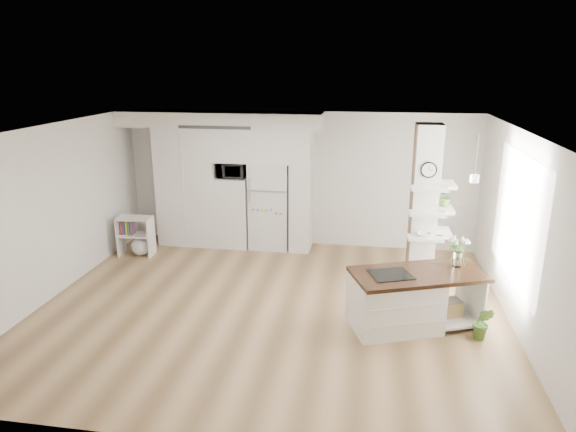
{
  "coord_description": "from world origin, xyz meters",
  "views": [
    {
      "loc": [
        1.41,
        -7.0,
        3.59
      ],
      "look_at": [
        0.12,
        0.9,
        1.2
      ],
      "focal_mm": 32.0,
      "sensor_mm": 36.0,
      "label": 1
    }
  ],
  "objects_px": {
    "refrigerator": "(270,205)",
    "kitchen_island": "(403,299)",
    "bookshelf": "(138,239)",
    "floor_plant_a": "(483,323)"
  },
  "relations": [
    {
      "from": "bookshelf",
      "to": "floor_plant_a",
      "type": "xyz_separation_m",
      "value": [
        5.97,
        -2.25,
        -0.09
      ]
    },
    {
      "from": "refrigerator",
      "to": "kitchen_island",
      "type": "xyz_separation_m",
      "value": [
        2.47,
        -2.98,
        -0.45
      ]
    },
    {
      "from": "refrigerator",
      "to": "bookshelf",
      "type": "distance_m",
      "value": 2.66
    },
    {
      "from": "refrigerator",
      "to": "floor_plant_a",
      "type": "bearing_deg",
      "value": -41.79
    },
    {
      "from": "refrigerator",
      "to": "bookshelf",
      "type": "bearing_deg",
      "value": -159.82
    },
    {
      "from": "kitchen_island",
      "to": "refrigerator",
      "type": "bearing_deg",
      "value": 108.73
    },
    {
      "from": "kitchen_island",
      "to": "bookshelf",
      "type": "height_order",
      "value": "kitchen_island"
    },
    {
      "from": "kitchen_island",
      "to": "bookshelf",
      "type": "relative_size",
      "value": 2.6
    },
    {
      "from": "kitchen_island",
      "to": "floor_plant_a",
      "type": "bearing_deg",
      "value": -30.26
    },
    {
      "from": "refrigerator",
      "to": "floor_plant_a",
      "type": "distance_m",
      "value": 4.77
    }
  ]
}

